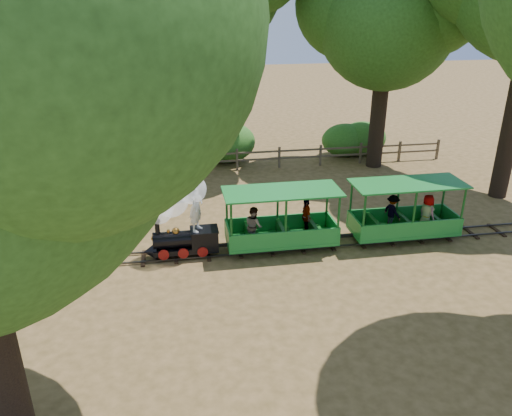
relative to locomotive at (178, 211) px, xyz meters
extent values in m
plane|color=#9D7343|center=(3.84, -0.06, -1.52)|extent=(90.00, 90.00, 0.00)
cube|color=#3F3D3A|center=(3.84, -0.36, -1.45)|extent=(22.00, 0.05, 0.05)
cube|color=#3F3D3A|center=(3.84, 0.24, -1.45)|extent=(22.00, 0.05, 0.05)
cube|color=#382314|center=(3.84, -0.06, -1.50)|extent=(0.12, 1.00, 0.05)
cube|color=#382314|center=(-1.16, -0.06, -1.50)|extent=(0.12, 1.00, 0.05)
cube|color=#382314|center=(8.84, -0.06, -1.50)|extent=(0.12, 1.00, 0.05)
cube|color=black|center=(0.16, -0.06, -1.26)|extent=(2.00, 0.64, 0.16)
cylinder|color=black|center=(-0.16, -0.06, -0.92)|extent=(1.28, 0.51, 0.51)
cylinder|color=black|center=(-0.66, -0.06, -0.47)|extent=(0.15, 0.15, 0.40)
sphere|color=#B2742A|center=(-0.12, -0.06, -0.65)|extent=(0.24, 0.24, 0.24)
cylinder|color=#B2742A|center=(-0.34, -0.06, -0.63)|extent=(0.09, 0.09, 0.09)
cube|color=black|center=(0.75, -0.06, -0.93)|extent=(0.82, 0.64, 0.50)
cube|color=black|center=(0.75, -0.06, -0.66)|extent=(0.87, 0.69, 0.04)
cone|color=black|center=(-0.94, -0.06, -1.28)|extent=(0.41, 0.58, 0.58)
cylinder|color=#B2742A|center=(-0.83, -0.06, -0.83)|extent=(0.09, 0.13, 0.13)
cylinder|color=maroon|center=(-0.53, -0.39, -1.26)|extent=(0.33, 0.05, 0.33)
cylinder|color=maroon|center=(-0.53, 0.27, -1.26)|extent=(0.33, 0.05, 0.33)
cylinder|color=maroon|center=(0.07, -0.39, -1.26)|extent=(0.33, 0.05, 0.33)
cylinder|color=maroon|center=(0.07, 0.27, -1.26)|extent=(0.33, 0.05, 0.33)
cylinder|color=maroon|center=(0.66, -0.39, -1.26)|extent=(0.33, 0.05, 0.33)
cylinder|color=maroon|center=(0.66, 0.27, -1.26)|extent=(0.33, 0.05, 0.33)
sphere|color=white|center=(-0.57, -0.01, 0.05)|extent=(0.82, 0.82, 0.82)
sphere|color=white|center=(-0.21, 0.04, 0.37)|extent=(1.09, 1.09, 1.09)
sphere|color=white|center=(0.43, 0.09, 0.64)|extent=(0.91, 0.91, 0.91)
imported|color=white|center=(0.54, -0.11, 0.18)|extent=(0.59, 0.70, 1.63)
cube|color=#1C8430|center=(3.19, -0.06, -1.20)|extent=(3.49, 1.33, 0.10)
cube|color=#13551A|center=(3.19, -0.06, -1.32)|extent=(3.14, 0.51, 0.14)
cube|color=#1C8430|center=(3.19, -0.69, -0.89)|extent=(3.49, 0.06, 0.51)
cube|color=#1C8430|center=(3.19, 0.56, -0.89)|extent=(3.49, 0.06, 0.51)
cube|color=#1C8430|center=(3.19, -0.06, 0.44)|extent=(3.64, 1.49, 0.05)
cylinder|color=#13551A|center=(1.53, -0.67, -0.38)|extent=(0.07, 0.07, 1.64)
cylinder|color=#13551A|center=(1.53, 0.54, -0.38)|extent=(0.07, 0.07, 1.64)
cylinder|color=#13551A|center=(4.85, -0.67, -0.38)|extent=(0.07, 0.07, 1.64)
cylinder|color=#13551A|center=(4.85, 0.54, -0.38)|extent=(0.07, 0.07, 1.64)
cube|color=#13551A|center=(2.14, -0.06, -0.94)|extent=(0.12, 1.13, 0.41)
cube|color=#13551A|center=(3.19, -0.06, -0.94)|extent=(0.12, 1.13, 0.41)
cube|color=#13551A|center=(4.24, -0.06, -0.94)|extent=(0.12, 1.13, 0.41)
cylinder|color=black|center=(2.07, -0.41, -1.28)|extent=(0.29, 0.06, 0.29)
cylinder|color=black|center=(2.07, 0.29, -1.28)|extent=(0.29, 0.06, 0.29)
cylinder|color=black|center=(4.31, -0.41, -1.28)|extent=(0.29, 0.06, 0.29)
cylinder|color=black|center=(4.31, 0.29, -1.28)|extent=(0.29, 0.06, 0.29)
imported|color=gray|center=(2.26, -0.32, -0.53)|extent=(0.65, 0.73, 1.24)
imported|color=gray|center=(4.03, 0.11, -0.54)|extent=(0.30, 0.71, 1.21)
cube|color=#1C8430|center=(7.34, -0.06, -1.20)|extent=(3.49, 1.33, 0.10)
cube|color=#13551A|center=(7.34, -0.06, -1.32)|extent=(3.14, 0.51, 0.14)
cube|color=#1C8430|center=(7.34, -0.69, -0.89)|extent=(3.49, 0.06, 0.51)
cube|color=#1C8430|center=(7.34, 0.56, -0.89)|extent=(3.49, 0.06, 0.51)
cube|color=#1C8430|center=(7.34, -0.06, 0.44)|extent=(3.64, 1.49, 0.05)
cylinder|color=#13551A|center=(5.67, -0.67, -0.38)|extent=(0.07, 0.07, 1.64)
cylinder|color=#13551A|center=(5.67, 0.54, -0.38)|extent=(0.07, 0.07, 1.64)
cylinder|color=#13551A|center=(9.00, -0.67, -0.38)|extent=(0.07, 0.07, 1.64)
cylinder|color=#13551A|center=(9.00, 0.54, -0.38)|extent=(0.07, 0.07, 1.64)
cube|color=#13551A|center=(6.29, -0.06, -0.94)|extent=(0.12, 1.13, 0.41)
cube|color=#13551A|center=(7.34, -0.06, -0.94)|extent=(0.12, 1.13, 0.41)
cube|color=#13551A|center=(8.38, -0.06, -0.94)|extent=(0.12, 1.13, 0.41)
cylinder|color=black|center=(6.22, -0.41, -1.28)|extent=(0.29, 0.06, 0.29)
cylinder|color=black|center=(6.22, 0.29, -1.28)|extent=(0.29, 0.06, 0.29)
cylinder|color=black|center=(8.45, -0.41, -1.28)|extent=(0.29, 0.06, 0.29)
cylinder|color=black|center=(8.45, 0.29, -1.28)|extent=(0.29, 0.06, 0.29)
imported|color=gray|center=(7.00, 0.15, -0.59)|extent=(0.61, 0.82, 1.12)
imported|color=gray|center=(7.97, -0.32, -0.52)|extent=(0.54, 0.70, 1.26)
cylinder|color=#2D2116|center=(-4.66, 5.94, 0.17)|extent=(0.70, 0.70, 3.39)
cylinder|color=#2D2116|center=(-4.66, 5.94, 2.83)|extent=(0.52, 0.53, 1.94)
sphere|color=#234A17|center=(-4.66, 5.94, 4.78)|extent=(6.52, 6.52, 6.52)
sphere|color=#234A17|center=(-3.03, 4.96, 5.60)|extent=(4.89, 4.89, 4.89)
cylinder|color=#2D2116|center=(1.84, 9.44, 0.80)|extent=(0.66, 0.66, 4.64)
cylinder|color=#2D2116|center=(1.84, 9.44, 4.44)|extent=(0.50, 0.50, 2.65)
cylinder|color=#2D2116|center=(9.34, 7.44, 0.28)|extent=(0.72, 0.72, 3.60)
cylinder|color=#2D2116|center=(9.34, 7.44, 3.10)|extent=(0.54, 0.54, 2.06)
sphere|color=#234A17|center=(9.34, 7.44, 5.03)|extent=(6.00, 6.00, 6.00)
sphere|color=#234A17|center=(10.84, 6.54, 5.78)|extent=(4.50, 4.50, 4.50)
sphere|color=#234A17|center=(7.99, 8.49, 5.63)|extent=(4.80, 4.80, 4.80)
cylinder|color=#2D2116|center=(12.84, 2.94, 0.78)|extent=(0.68, 0.68, 4.61)
cylinder|color=#2D2116|center=(-3.16, -6.56, 0.19)|extent=(0.64, 0.64, 3.42)
sphere|color=#234A17|center=(-1.41, -7.62, 5.78)|extent=(5.26, 5.26, 5.26)
cube|color=brown|center=(-5.16, 7.94, -1.02)|extent=(0.10, 0.10, 1.00)
cube|color=brown|center=(-3.16, 7.94, -1.02)|extent=(0.10, 0.10, 1.00)
cube|color=brown|center=(-1.16, 7.94, -1.02)|extent=(0.10, 0.10, 1.00)
cube|color=brown|center=(0.84, 7.94, -1.02)|extent=(0.10, 0.10, 1.00)
cube|color=brown|center=(2.84, 7.94, -1.02)|extent=(0.10, 0.10, 1.00)
cube|color=brown|center=(4.84, 7.94, -1.02)|extent=(0.10, 0.10, 1.00)
cube|color=brown|center=(6.84, 7.94, -1.02)|extent=(0.10, 0.10, 1.00)
cube|color=brown|center=(8.84, 7.94, -1.02)|extent=(0.10, 0.10, 1.00)
cube|color=brown|center=(10.84, 7.94, -1.02)|extent=(0.10, 0.10, 1.00)
cube|color=brown|center=(12.84, 7.94, -1.02)|extent=(0.10, 0.10, 1.00)
cube|color=brown|center=(3.84, 7.94, -0.72)|extent=(18.00, 0.06, 0.08)
cube|color=brown|center=(3.84, 7.94, -1.07)|extent=(18.00, 0.06, 0.08)
ellipsoid|color=#2D6B1E|center=(-0.81, 9.24, -0.65)|extent=(2.51, 1.93, 1.74)
ellipsoid|color=#2D6B1E|center=(2.49, 9.24, -0.55)|extent=(2.83, 2.17, 1.96)
ellipsoid|color=#2D6B1E|center=(8.48, 9.24, -0.71)|extent=(2.36, 1.81, 1.63)
ellipsoid|color=#2D6B1E|center=(9.38, 9.24, -0.67)|extent=(2.46, 1.89, 1.70)
camera|label=1|loc=(0.01, -14.01, 6.02)|focal=35.00mm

